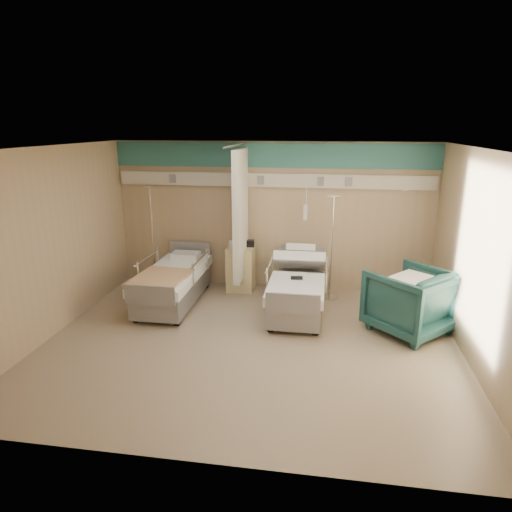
{
  "coord_description": "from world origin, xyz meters",
  "views": [
    {
      "loc": [
        1.04,
        -5.99,
        3.1
      ],
      "look_at": [
        -0.0,
        0.6,
        1.16
      ],
      "focal_mm": 32.0,
      "sensor_mm": 36.0,
      "label": 1
    }
  ],
  "objects_px": {
    "bedside_cabinet": "(241,269)",
    "visitor_armchair": "(410,301)",
    "bed_left": "(173,287)",
    "iv_stand_left": "(154,265)",
    "iv_stand_right": "(330,278)",
    "bed_right": "(297,294)"
  },
  "relations": [
    {
      "from": "bedside_cabinet",
      "to": "visitor_armchair",
      "type": "distance_m",
      "value": 3.23
    },
    {
      "from": "bedside_cabinet",
      "to": "iv_stand_left",
      "type": "xyz_separation_m",
      "value": [
        -1.75,
        0.02,
        -0.02
      ]
    },
    {
      "from": "bedside_cabinet",
      "to": "visitor_armchair",
      "type": "bearing_deg",
      "value": -26.13
    },
    {
      "from": "visitor_armchair",
      "to": "bed_left",
      "type": "bearing_deg",
      "value": -52.05
    },
    {
      "from": "bed_right",
      "to": "visitor_armchair",
      "type": "relative_size",
      "value": 1.96
    },
    {
      "from": "iv_stand_left",
      "to": "bed_left",
      "type": "bearing_deg",
      "value": -52.78
    },
    {
      "from": "bed_right",
      "to": "visitor_armchair",
      "type": "distance_m",
      "value": 1.83
    },
    {
      "from": "bed_left",
      "to": "bedside_cabinet",
      "type": "distance_m",
      "value": 1.39
    },
    {
      "from": "bed_left",
      "to": "iv_stand_left",
      "type": "distance_m",
      "value": 1.16
    },
    {
      "from": "bed_left",
      "to": "bedside_cabinet",
      "type": "xyz_separation_m",
      "value": [
        1.05,
        0.9,
        0.11
      ]
    },
    {
      "from": "bedside_cabinet",
      "to": "bed_left",
      "type": "bearing_deg",
      "value": -139.4
    },
    {
      "from": "bed_left",
      "to": "visitor_armchair",
      "type": "height_order",
      "value": "visitor_armchair"
    },
    {
      "from": "bed_right",
      "to": "visitor_armchair",
      "type": "xyz_separation_m",
      "value": [
        1.75,
        -0.52,
        0.19
      ]
    },
    {
      "from": "iv_stand_left",
      "to": "bedside_cabinet",
      "type": "bearing_deg",
      "value": -0.79
    },
    {
      "from": "iv_stand_right",
      "to": "iv_stand_left",
      "type": "height_order",
      "value": "iv_stand_left"
    },
    {
      "from": "bed_right",
      "to": "bedside_cabinet",
      "type": "height_order",
      "value": "bedside_cabinet"
    },
    {
      "from": "iv_stand_right",
      "to": "bed_left",
      "type": "bearing_deg",
      "value": -164.87
    },
    {
      "from": "bed_left",
      "to": "iv_stand_left",
      "type": "bearing_deg",
      "value": 127.22
    },
    {
      "from": "visitor_armchair",
      "to": "iv_stand_right",
      "type": "distance_m",
      "value": 1.75
    },
    {
      "from": "visitor_armchair",
      "to": "bed_right",
      "type": "bearing_deg",
      "value": -61.13
    },
    {
      "from": "bed_left",
      "to": "iv_stand_right",
      "type": "height_order",
      "value": "iv_stand_right"
    },
    {
      "from": "iv_stand_right",
      "to": "iv_stand_left",
      "type": "distance_m",
      "value": 3.45
    }
  ]
}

